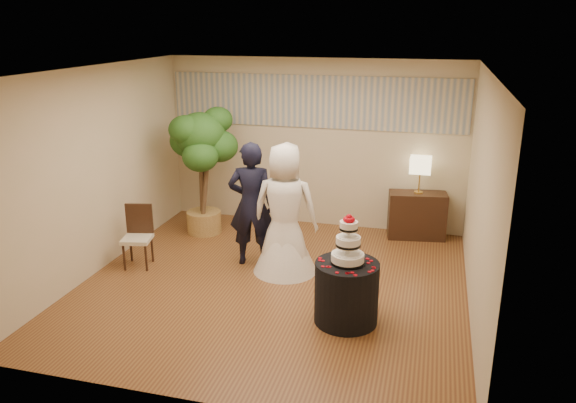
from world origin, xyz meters
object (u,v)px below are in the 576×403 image
(bride, at_px, (285,209))
(cake_table, at_px, (346,293))
(table_lamp, at_px, (420,175))
(console, at_px, (417,215))
(side_chair, at_px, (137,237))
(ficus_tree, at_px, (202,171))
(groom, at_px, (252,204))
(wedding_cake, at_px, (348,239))

(bride, distance_m, cake_table, 1.66)
(cake_table, bearing_deg, table_lamp, 77.31)
(console, bearing_deg, side_chair, -158.82)
(cake_table, xyz_separation_m, ficus_tree, (-2.74, 2.28, 0.68))
(console, bearing_deg, ficus_tree, -177.58)
(bride, distance_m, table_lamp, 2.48)
(groom, relative_size, console, 1.99)
(bride, distance_m, ficus_tree, 2.04)
(bride, relative_size, cake_table, 2.48)
(cake_table, bearing_deg, bride, 132.04)
(bride, bearing_deg, cake_table, 127.34)
(table_lamp, distance_m, ficus_tree, 3.47)
(cake_table, distance_m, ficus_tree, 3.64)
(groom, bearing_deg, cake_table, 129.47)
(wedding_cake, distance_m, table_lamp, 3.03)
(bride, bearing_deg, table_lamp, -138.52)
(console, bearing_deg, wedding_cake, -111.34)
(console, xyz_separation_m, side_chair, (-3.78, -2.17, 0.07))
(bride, distance_m, console, 2.53)
(wedding_cake, xyz_separation_m, ficus_tree, (-2.74, 2.28, 0.02))
(table_lamp, xyz_separation_m, ficus_tree, (-3.41, -0.67, 0.01))
(bride, xyz_separation_m, side_chair, (-2.07, -0.38, -0.47))
(wedding_cake, bearing_deg, table_lamp, 77.31)
(cake_table, height_order, ficus_tree, ficus_tree)
(bride, distance_m, side_chair, 2.16)
(bride, height_order, ficus_tree, ficus_tree)
(ficus_tree, bearing_deg, side_chair, -103.99)
(groom, xyz_separation_m, console, (2.24, 1.65, -0.52))
(bride, relative_size, ficus_tree, 0.87)
(wedding_cake, bearing_deg, groom, 140.37)
(table_lamp, bearing_deg, side_chair, -150.17)
(bride, xyz_separation_m, console, (1.71, 1.79, -0.54))
(side_chair, bearing_deg, cake_table, -26.38)
(wedding_cake, bearing_deg, ficus_tree, 140.21)
(table_lamp, xyz_separation_m, side_chair, (-3.78, -2.17, -0.60))
(table_lamp, bearing_deg, bride, -133.81)
(wedding_cake, height_order, console, wedding_cake)
(wedding_cake, bearing_deg, console, 77.31)
(table_lamp, bearing_deg, wedding_cake, -102.69)
(groom, height_order, wedding_cake, groom)
(console, height_order, ficus_tree, ficus_tree)
(console, distance_m, ficus_tree, 3.54)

